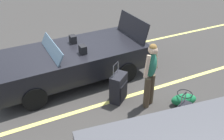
% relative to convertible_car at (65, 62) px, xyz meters
% --- Properties ---
extents(ground_plane, '(80.00, 80.00, 0.00)m').
position_rel_convertible_car_xyz_m(ground_plane, '(-0.20, -0.01, -0.59)').
color(ground_plane, '#383533').
extents(lot_line_near, '(18.00, 0.12, 0.01)m').
position_rel_convertible_car_xyz_m(lot_line_near, '(-0.20, -1.27, -0.59)').
color(lot_line_near, '#EAE066').
rests_on(lot_line_near, ground_plane).
extents(lot_line_mid, '(18.00, 0.12, 0.01)m').
position_rel_convertible_car_xyz_m(lot_line_mid, '(-0.20, 1.43, -0.59)').
color(lot_line_mid, '#EAE066').
rests_on(lot_line_mid, ground_plane).
extents(convertible_car, '(4.20, 1.95, 1.53)m').
position_rel_convertible_car_xyz_m(convertible_car, '(0.00, 0.00, 0.00)').
color(convertible_car, black).
rests_on(convertible_car, ground_plane).
extents(suitcase_large_black, '(0.55, 0.52, 1.05)m').
position_rel_convertible_car_xyz_m(suitcase_large_black, '(-0.91, 1.45, -0.22)').
color(suitcase_large_black, black).
rests_on(suitcase_large_black, ground_plane).
extents(suitcase_medium_bright, '(0.46, 0.36, 0.62)m').
position_rel_convertible_car_xyz_m(suitcase_medium_bright, '(-1.22, 3.28, -0.28)').
color(suitcase_medium_bright, red).
rests_on(suitcase_medium_bright, ground_plane).
extents(suitcase_small_carryon, '(0.39, 0.32, 0.77)m').
position_rel_convertible_car_xyz_m(suitcase_small_carryon, '(-1.83, 2.81, -0.34)').
color(suitcase_small_carryon, black).
rests_on(suitcase_small_carryon, ground_plane).
extents(duffel_bag, '(0.70, 0.46, 0.34)m').
position_rel_convertible_car_xyz_m(duffel_bag, '(-2.27, 2.32, -0.43)').
color(duffel_bag, '#19723F').
rests_on(duffel_bag, ground_plane).
extents(traveler_person, '(0.58, 0.36, 1.65)m').
position_rel_convertible_car_xyz_m(traveler_person, '(-1.49, 1.93, 0.34)').
color(traveler_person, '#4C3F2D').
rests_on(traveler_person, ground_plane).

